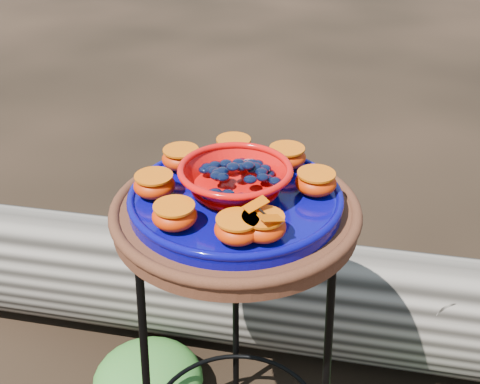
{
  "coord_description": "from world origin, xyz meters",
  "views": [
    {
      "loc": [
        -0.0,
        -0.94,
        1.32
      ],
      "look_at": [
        0.01,
        0.0,
        0.77
      ],
      "focal_mm": 45.0,
      "sensor_mm": 36.0,
      "label": 1
    }
  ],
  "objects_px": {
    "driftwood_log": "(255,290)",
    "cobalt_plate": "(235,200)",
    "red_bowl": "(235,181)",
    "terracotta_saucer": "(235,214)",
    "plant_stand": "(236,358)"
  },
  "relations": [
    {
      "from": "driftwood_log",
      "to": "cobalt_plate",
      "type": "bearing_deg",
      "value": -97.39
    },
    {
      "from": "red_bowl",
      "to": "driftwood_log",
      "type": "bearing_deg",
      "value": 82.61
    },
    {
      "from": "terracotta_saucer",
      "to": "cobalt_plate",
      "type": "relative_size",
      "value": 1.17
    },
    {
      "from": "cobalt_plate",
      "to": "terracotta_saucer",
      "type": "bearing_deg",
      "value": 0.0
    },
    {
      "from": "plant_stand",
      "to": "driftwood_log",
      "type": "bearing_deg",
      "value": 82.61
    },
    {
      "from": "terracotta_saucer",
      "to": "cobalt_plate",
      "type": "distance_m",
      "value": 0.03
    },
    {
      "from": "plant_stand",
      "to": "driftwood_log",
      "type": "distance_m",
      "value": 0.49
    },
    {
      "from": "terracotta_saucer",
      "to": "cobalt_plate",
      "type": "xyz_separation_m",
      "value": [
        0.0,
        0.0,
        0.03
      ]
    },
    {
      "from": "plant_stand",
      "to": "red_bowl",
      "type": "bearing_deg",
      "value": 0.0
    },
    {
      "from": "plant_stand",
      "to": "red_bowl",
      "type": "distance_m",
      "value": 0.44
    },
    {
      "from": "plant_stand",
      "to": "cobalt_plate",
      "type": "xyz_separation_m",
      "value": [
        0.0,
        0.0,
        0.4
      ]
    },
    {
      "from": "plant_stand",
      "to": "terracotta_saucer",
      "type": "xyz_separation_m",
      "value": [
        0.0,
        0.0,
        0.37
      ]
    },
    {
      "from": "terracotta_saucer",
      "to": "driftwood_log",
      "type": "bearing_deg",
      "value": 82.61
    },
    {
      "from": "cobalt_plate",
      "to": "red_bowl",
      "type": "height_order",
      "value": "red_bowl"
    },
    {
      "from": "cobalt_plate",
      "to": "red_bowl",
      "type": "xyz_separation_m",
      "value": [
        0.0,
        0.0,
        0.04
      ]
    }
  ]
}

